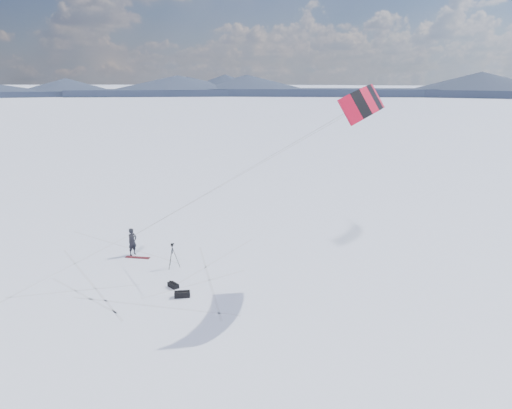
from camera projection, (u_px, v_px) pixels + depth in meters
The scene contains 9 objects.
ground at pixel (137, 274), 27.56m from camera, with size 1800.00×1800.00×0.00m, color white.
horizon_hills at pixel (134, 217), 26.75m from camera, with size 704.00×704.00×8.31m.
snow_tracks at pixel (120, 277), 27.19m from camera, with size 17.62×14.39×0.01m.
snowkiter at pixel (133, 255), 30.63m from camera, with size 0.62×0.40×1.69m, color black.
snowboard at pixel (138, 257), 30.12m from camera, with size 1.51×0.28×0.04m, color maroon.
tripod at pixel (172, 252), 28.35m from camera, with size 0.73×0.65×1.45m.
gear_bag_a at pixel (182, 294), 24.66m from camera, with size 0.84×0.74×0.34m.
gear_bag_b at pixel (173, 285), 25.79m from camera, with size 0.72×0.53×0.30m.
power_kite at pixel (366, 102), 24.02m from camera, with size 14.65×5.64×9.08m.
Camera 1 is at (17.78, -19.79, 10.47)m, focal length 35.00 mm.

